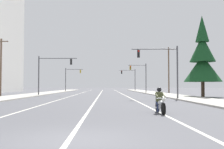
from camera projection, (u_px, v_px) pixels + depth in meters
ground_plane at (69, 140)px, 7.80m from camera, size 400.00×400.00×0.00m
lane_stripe_center at (100, 94)px, 52.75m from camera, size 0.16×100.00×0.01m
lane_stripe_left at (79, 94)px, 52.65m from camera, size 0.16×100.00×0.01m
lane_stripe_right at (122, 94)px, 52.85m from camera, size 0.16×100.00×0.01m
sidewalk_kerb_right at (162, 94)px, 48.01m from camera, size 4.40×110.00×0.14m
sidewalk_kerb_left at (36, 94)px, 47.50m from camera, size 4.40×110.00×0.14m
motorcycle_with_rider at (160, 103)px, 15.33m from camera, size 0.70×2.19×1.46m
traffic_signal_near_right at (164, 64)px, 31.86m from camera, size 5.40×0.52×6.20m
traffic_signal_near_left at (50, 69)px, 42.79m from camera, size 6.06×0.39×6.20m
traffic_signal_mid_right at (141, 74)px, 57.00m from camera, size 3.96×0.55×6.20m
traffic_signal_mid_left at (71, 76)px, 71.58m from camera, size 4.63×0.44×6.20m
traffic_signal_far_right at (131, 77)px, 75.99m from camera, size 4.50×0.53×6.20m
utility_pole_left_near at (1, 66)px, 40.38m from camera, size 2.05×0.26×8.54m
utility_pole_right_far at (169, 69)px, 58.56m from camera, size 2.37×0.26×9.81m
conifer_tree_right_verge_near at (202, 59)px, 37.48m from camera, size 5.12×5.12×11.27m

